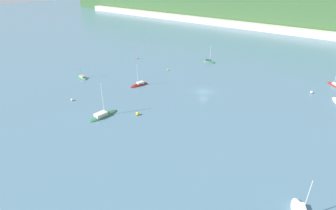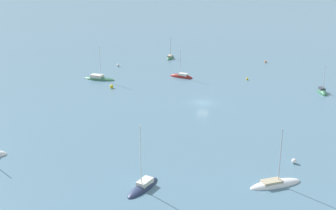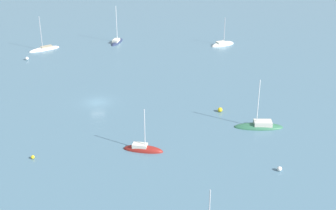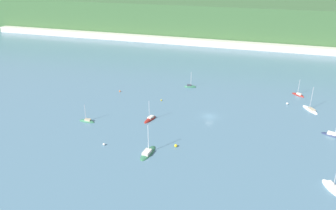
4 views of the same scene
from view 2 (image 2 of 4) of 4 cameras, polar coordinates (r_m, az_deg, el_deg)
ground_plane at (r=101.65m, az=4.25°, el=0.29°), size 600.00×600.00×0.00m
sailboat_1 at (r=69.60m, az=12.94°, el=-9.43°), size 6.03×7.99×9.40m
sailboat_2 at (r=113.63m, az=18.27°, el=1.45°), size 5.32×2.74×7.63m
sailboat_3 at (r=67.17m, az=-3.06°, el=-9.97°), size 7.31×4.07×10.31m
sailboat_5 at (r=120.06m, az=-8.40°, el=3.18°), size 3.26×8.59×9.35m
sailboat_6 at (r=140.86m, az=0.27°, el=5.75°), size 5.55×1.65×6.98m
sailboat_7 at (r=120.69m, az=1.65°, el=3.44°), size 3.32×6.60×7.94m
mooring_buoy_0 at (r=132.32m, az=-6.11°, el=4.87°), size 0.70×0.70×0.70m
mooring_buoy_1 at (r=138.40m, az=11.82°, el=5.19°), size 0.58×0.58×0.58m
mooring_buoy_2 at (r=112.20m, az=-6.88°, el=2.27°), size 0.86×0.86×0.86m
mooring_buoy_3 at (r=76.54m, az=15.11°, el=-6.61°), size 0.77×0.77×0.77m
mooring_buoy_4 at (r=120.02m, az=9.63°, el=3.18°), size 0.55×0.55×0.55m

